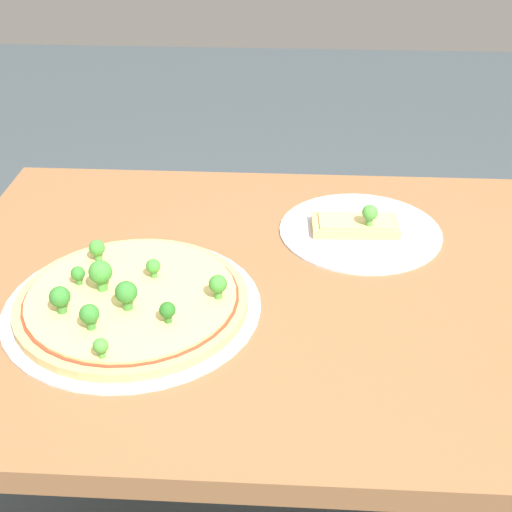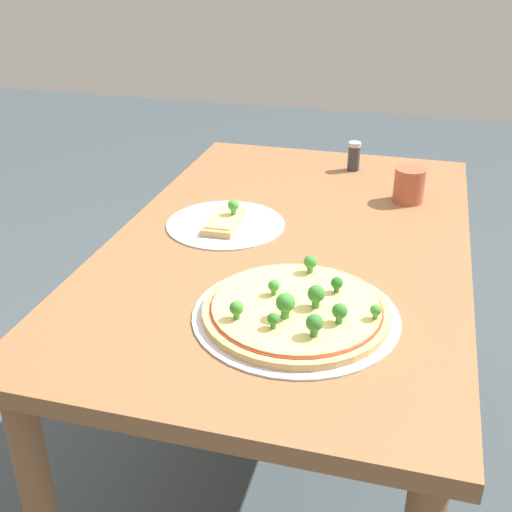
% 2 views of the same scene
% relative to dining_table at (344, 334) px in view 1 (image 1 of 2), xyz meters
% --- Properties ---
extents(dining_table, '(1.30, 0.79, 0.74)m').
position_rel_dining_table_xyz_m(dining_table, '(0.00, 0.00, 0.00)').
color(dining_table, brown).
rests_on(dining_table, ground_plane).
extents(pizza_tray_whole, '(0.38, 0.38, 0.07)m').
position_rel_dining_table_xyz_m(pizza_tray_whole, '(0.32, 0.08, 0.11)').
color(pizza_tray_whole, silver).
rests_on(pizza_tray_whole, dining_table).
extents(pizza_tray_slice, '(0.28, 0.28, 0.06)m').
position_rel_dining_table_xyz_m(pizza_tray_slice, '(-0.03, -0.16, 0.11)').
color(pizza_tray_slice, silver).
rests_on(pizza_tray_slice, dining_table).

